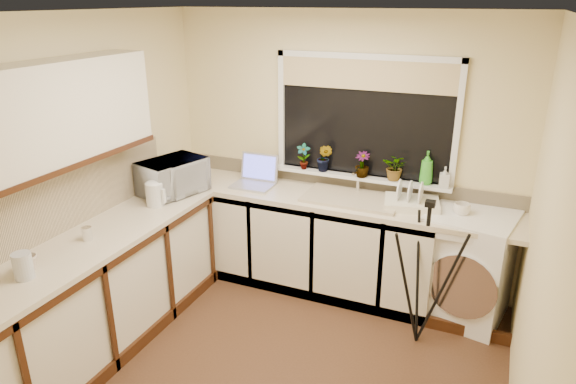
{
  "coord_description": "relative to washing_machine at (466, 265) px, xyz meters",
  "views": [
    {
      "loc": [
        1.32,
        -2.81,
        2.53
      ],
      "look_at": [
        -0.12,
        0.55,
        1.15
      ],
      "focal_mm": 32.2,
      "sensor_mm": 36.0,
      "label": 1
    }
  ],
  "objects": [
    {
      "name": "wall_right",
      "position": [
        0.41,
        -1.23,
        0.77
      ],
      "size": [
        0.0,
        3.0,
        3.0
      ],
      "primitive_type": "plane",
      "rotation": [
        1.57,
        0.0,
        -1.57
      ],
      "color": "beige",
      "rests_on": "ground"
    },
    {
      "name": "microwave",
      "position": [
        -2.49,
        -0.5,
        0.59
      ],
      "size": [
        0.52,
        0.64,
        0.31
      ],
      "primitive_type": "imported",
      "rotation": [
        0.0,
        0.0,
        1.28
      ],
      "color": "silver",
      "rests_on": "worktop_left"
    },
    {
      "name": "faucet",
      "position": [
        -0.99,
        0.15,
        0.56
      ],
      "size": [
        0.03,
        0.03,
        0.24
      ],
      "primitive_type": "cylinder",
      "color": "silver",
      "rests_on": "worktop_back"
    },
    {
      "name": "dish_rack",
      "position": [
        -0.49,
        -0.0,
        0.47
      ],
      "size": [
        0.5,
        0.41,
        0.07
      ],
      "primitive_type": "cube",
      "rotation": [
        0.0,
        0.0,
        0.2
      ],
      "color": "#ECE7CD",
      "rests_on": "worktop_back"
    },
    {
      "name": "cup_back",
      "position": [
        -0.09,
        -0.02,
        0.49
      ],
      "size": [
        0.16,
        0.16,
        0.1
      ],
      "primitive_type": "imported",
      "rotation": [
        0.0,
        0.0,
        -0.22
      ],
      "color": "white",
      "rests_on": "worktop_back"
    },
    {
      "name": "worktop_back",
      "position": [
        -1.19,
        -0.03,
        0.42
      ],
      "size": [
        3.2,
        0.6,
        0.04
      ],
      "primitive_type": "cube",
      "color": "beige",
      "rests_on": "base_cabinet_back"
    },
    {
      "name": "windowsill",
      "position": [
        -0.99,
        0.2,
        0.58
      ],
      "size": [
        1.6,
        0.14,
        0.03
      ],
      "primitive_type": "cube",
      "color": "white",
      "rests_on": "wall_back"
    },
    {
      "name": "plant_c",
      "position": [
        -0.97,
        0.17,
        0.7
      ],
      "size": [
        0.13,
        0.13,
        0.23
      ],
      "primitive_type": "imported",
      "rotation": [
        0.0,
        0.0,
        0.05
      ],
      "color": "#999999",
      "rests_on": "windowsill"
    },
    {
      "name": "window_blind",
      "position": [
        -0.99,
        0.23,
        1.47
      ],
      "size": [
        1.5,
        0.02,
        0.25
      ],
      "primitive_type": "cube",
      "color": "tan",
      "rests_on": "wall_back"
    },
    {
      "name": "glass_jug",
      "position": [
        -2.47,
        -2.11,
        0.53
      ],
      "size": [
        0.12,
        0.12,
        0.17
      ],
      "primitive_type": "cylinder",
      "color": "silver",
      "rests_on": "worktop_left"
    },
    {
      "name": "plant_a",
      "position": [
        -1.52,
        0.17,
        0.71
      ],
      "size": [
        0.14,
        0.11,
        0.24
      ],
      "primitive_type": "imported",
      "rotation": [
        0.0,
        0.0,
        0.26
      ],
      "color": "#999999",
      "rests_on": "windowsill"
    },
    {
      "name": "soap_bottle_clear",
      "position": [
        -0.27,
        0.18,
        0.68
      ],
      "size": [
        0.09,
        0.09,
        0.18
      ],
      "primitive_type": "imported",
      "rotation": [
        0.0,
        0.0,
        0.12
      ],
      "color": "#999999",
      "rests_on": "windowsill"
    },
    {
      "name": "plant_d",
      "position": [
        -0.68,
        0.19,
        0.71
      ],
      "size": [
        0.24,
        0.21,
        0.23
      ],
      "primitive_type": "imported",
      "rotation": [
        0.0,
        0.0,
        -0.15
      ],
      "color": "#999999",
      "rests_on": "windowsill"
    },
    {
      "name": "window_glass",
      "position": [
        -0.99,
        0.25,
        1.09
      ],
      "size": [
        1.5,
        0.02,
        1.0
      ],
      "primitive_type": "cube",
      "color": "black",
      "rests_on": "wall_back"
    },
    {
      "name": "cup_left",
      "position": [
        -2.53,
        -2.02,
        0.49
      ],
      "size": [
        0.15,
        0.15,
        0.1
      ],
      "primitive_type": "imported",
      "rotation": [
        0.0,
        0.0,
        0.39
      ],
      "color": "beige",
      "rests_on": "worktop_left"
    },
    {
      "name": "splashback_left",
      "position": [
        -2.78,
        -1.53,
        0.67
      ],
      "size": [
        0.02,
        2.4,
        0.45
      ],
      "primitive_type": "cube",
      "color": "beige",
      "rests_on": "wall_left"
    },
    {
      "name": "plant_b",
      "position": [
        -1.32,
        0.18,
        0.72
      ],
      "size": [
        0.15,
        0.13,
        0.25
      ],
      "primitive_type": "imported",
      "rotation": [
        0.0,
        0.0,
        -0.14
      ],
      "color": "#999999",
      "rests_on": "windowsill"
    },
    {
      "name": "sink",
      "position": [
        -0.99,
        -0.03,
        0.45
      ],
      "size": [
        0.82,
        0.46,
        0.03
      ],
      "primitive_type": "cube",
      "color": "tan",
      "rests_on": "worktop_back"
    },
    {
      "name": "ceiling",
      "position": [
        -1.19,
        -1.23,
        1.99
      ],
      "size": [
        3.2,
        3.2,
        0.0
      ],
      "primitive_type": "plane",
      "rotation": [
        3.14,
        0.0,
        0.0
      ],
      "color": "white",
      "rests_on": "ground"
    },
    {
      "name": "wall_front",
      "position": [
        -1.19,
        -2.73,
        0.77
      ],
      "size": [
        3.2,
        0.0,
        3.2
      ],
      "primitive_type": "plane",
      "rotation": [
        -1.57,
        0.0,
        0.0
      ],
      "color": "beige",
      "rests_on": "ground"
    },
    {
      "name": "base_cabinet_left",
      "position": [
        -2.49,
        -1.53,
        -0.03
      ],
      "size": [
        0.54,
        2.4,
        0.86
      ],
      "primitive_type": "cube",
      "color": "silver",
      "rests_on": "floor"
    },
    {
      "name": "kettle",
      "position": [
        -2.46,
        -0.8,
        0.54
      ],
      "size": [
        0.15,
        0.15,
        0.19
      ],
      "primitive_type": "cylinder",
      "color": "silver",
      "rests_on": "worktop_left"
    },
    {
      "name": "wall_back",
      "position": [
        -1.19,
        0.27,
        0.77
      ],
      "size": [
        3.2,
        0.0,
        3.2
      ],
      "primitive_type": "plane",
      "rotation": [
        1.57,
        0.0,
        0.0
      ],
      "color": "beige",
      "rests_on": "ground"
    },
    {
      "name": "tripod",
      "position": [
        -0.28,
        -0.53,
        0.13
      ],
      "size": [
        0.66,
        0.66,
        1.18
      ],
      "primitive_type": null,
      "rotation": [
        0.0,
        0.0,
        -0.14
      ],
      "color": "black",
      "rests_on": "floor"
    },
    {
      "name": "laptop",
      "position": [
        -1.92,
        -0.0,
        0.51
      ],
      "size": [
        0.37,
        0.33,
        0.27
      ],
      "rotation": [
        0.0,
        0.0,
        0.01
      ],
      "color": "#AAA9B1",
      "rests_on": "worktop_back"
    },
    {
      "name": "steel_jar",
      "position": [
        -2.51,
        -1.53,
        0.49
      ],
      "size": [
        0.07,
        0.07,
        0.1
      ],
      "primitive_type": "cylinder",
      "color": "silver",
      "rests_on": "worktop_left"
    },
    {
      "name": "washing_machine",
      "position": [
        0.0,
        0.0,
        0.0
      ],
      "size": [
        0.76,
        0.74,
        0.92
      ],
      "primitive_type": "cube",
      "rotation": [
        0.0,
        0.0,
        -0.2
      ],
      "color": "white",
      "rests_on": "floor"
    },
    {
      "name": "wall_left",
      "position": [
        -2.79,
        -1.23,
        0.77
      ],
      "size": [
        0.0,
        3.0,
        3.0
      ],
      "primitive_type": "plane",
      "rotation": [
        1.57,
        0.0,
        1.57
      ],
      "color": "beige",
      "rests_on": "ground"
    },
    {
      "name": "upper_cabinet",
      "position": [
        -2.63,
        -1.68,
        1.34
      ],
      "size": [
        0.28,
        1.9,
        0.7
      ],
      "primitive_type": "cube",
      "color": "silver",
      "rests_on": "wall_left"
    },
    {
      "name": "soap_bottle_green",
      "position": [
        -0.42,
        0.2,
        0.73
      ],
      "size": [
        0.12,
        0.12,
        0.29
      ],
      "primitive_type": "imported",
      "rotation": [
        0.0,
        0.0,
        0.1
      ],
      "color": "green",
      "rests_on": "windowsill"
    },
    {
      "name": "floor",
      "position": [
        -1.19,
        -1.23,
        -0.46
      ],
      "size": [
        3.2,
        3.2,
        0.0
      ],
      "primitive_type": "plane",
      "color": "#4F301F",
      "rests_on": "ground"
    },
    {
      "name": "worktop_left",
      "position": [
        -2.49,
        -1.53,
        0.42
      ],
      "size": [
        0.6,
        2.4,
        0.04
      ],
      "primitive_type": "cube",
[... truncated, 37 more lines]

